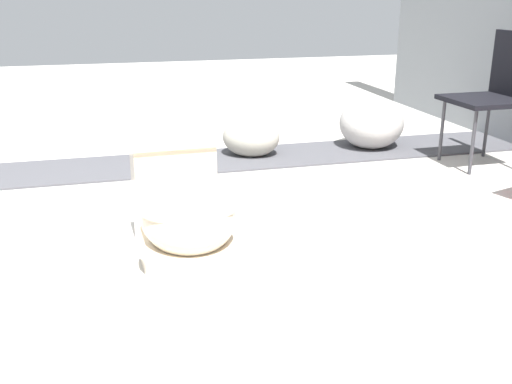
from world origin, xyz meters
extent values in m
plane|color=beige|center=(0.00, 0.00, 0.00)|extent=(14.00, 14.00, 0.00)
cube|color=#4C4C51|center=(-1.30, 0.50, 0.01)|extent=(0.56, 8.00, 0.01)
cube|color=beige|center=(0.23, 0.19, 0.09)|extent=(0.61, 0.36, 0.17)
ellipsoid|color=beige|center=(0.33, 0.20, 0.26)|extent=(0.45, 0.38, 0.28)
cylinder|color=beige|center=(0.33, 0.20, 0.32)|extent=(0.40, 0.40, 0.03)
cube|color=beige|center=(0.02, 0.18, 0.32)|extent=(0.19, 0.35, 0.30)
cube|color=beige|center=(0.02, 0.18, 0.49)|extent=(0.22, 0.37, 0.04)
cylinder|color=silver|center=(0.01, 0.26, 0.51)|extent=(0.02, 0.02, 0.01)
cube|color=black|center=(-0.78, 2.24, 0.42)|extent=(0.44, 0.44, 0.03)
cylinder|color=#38383D|center=(-0.60, 2.07, 0.20)|extent=(0.02, 0.02, 0.40)
cylinder|color=#38383D|center=(-0.94, 2.07, 0.20)|extent=(0.02, 0.02, 0.40)
cylinder|color=#38383D|center=(-0.95, 2.41, 0.20)|extent=(0.02, 0.02, 0.40)
ellipsoid|color=#B7B2AD|center=(-1.35, 1.76, 0.18)|extent=(0.61, 0.62, 0.36)
ellipsoid|color=#ADA899|center=(-1.36, 0.88, 0.13)|extent=(0.44, 0.48, 0.27)
camera|label=1|loc=(2.46, -0.11, 1.09)|focal=42.00mm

